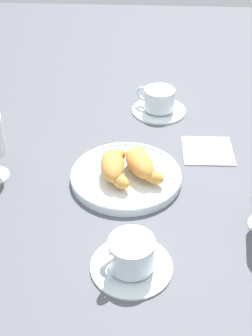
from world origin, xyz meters
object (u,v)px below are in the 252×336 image
coffee_cup_far (131,257)px  pastry_plate (126,176)px  croissant_large (114,166)px  folded_napkin (208,150)px  coffee_cup_near (159,102)px  croissant_small (141,163)px

coffee_cup_far → pastry_plate: bearing=-174.9°
croissant_large → folded_napkin: size_ratio=1.24×
coffee_cup_near → coffee_cup_far: (0.52, -0.05, 0.00)m
croissant_large → coffee_cup_near: size_ratio=1.00×
croissant_large → croissant_small: 0.05m
croissant_large → croissant_small: same height
croissant_large → croissant_small: size_ratio=1.08×
coffee_cup_near → coffee_cup_far: 0.52m
croissant_large → coffee_cup_near: (-0.29, 0.09, -0.01)m
croissant_large → pastry_plate: bearing=102.1°
coffee_cup_near → coffee_cup_far: bearing=-5.0°
pastry_plate → croissant_large: bearing=-77.9°
pastry_plate → coffee_cup_near: 0.29m
pastry_plate → coffee_cup_far: (0.23, 0.02, 0.02)m
croissant_small → folded_napkin: size_ratio=1.15×
pastry_plate → coffee_cup_near: (-0.28, 0.07, 0.02)m
croissant_small → coffee_cup_near: same height
pastry_plate → coffee_cup_far: size_ratio=1.67×
folded_napkin → croissant_small: bearing=-54.2°
croissant_large → croissant_small: bearing=102.4°
coffee_cup_near → folded_napkin: (0.17, 0.11, -0.02)m
pastry_plate → croissant_large: 0.04m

